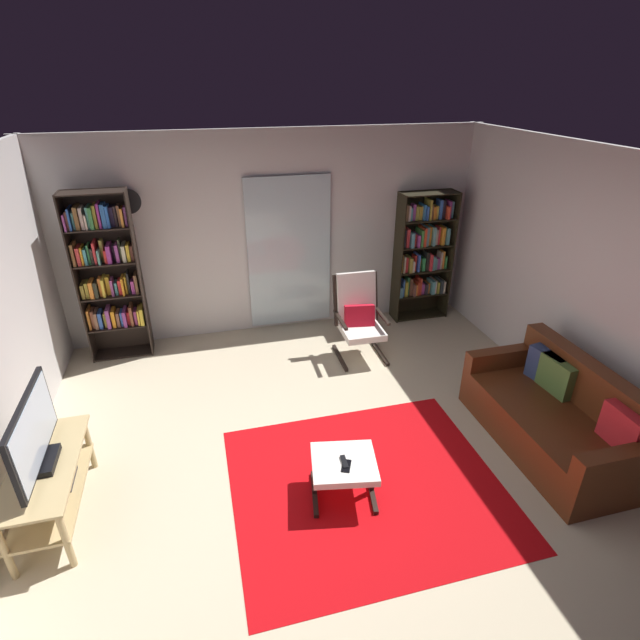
# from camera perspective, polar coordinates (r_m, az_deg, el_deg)

# --- Properties ---
(ground_plane) EXTENTS (7.02, 7.02, 0.00)m
(ground_plane) POSITION_cam_1_polar(r_m,az_deg,el_deg) (4.57, 1.81, -16.88)
(ground_plane) COLOR beige
(wall_back) EXTENTS (5.60, 0.06, 2.60)m
(wall_back) POSITION_cam_1_polar(r_m,az_deg,el_deg) (6.41, -5.38, 9.90)
(wall_back) COLOR silver
(wall_back) RESTS_ON ground
(wall_right) EXTENTS (0.06, 6.00, 2.60)m
(wall_right) POSITION_cam_1_polar(r_m,az_deg,el_deg) (5.18, 32.07, 1.54)
(wall_right) COLOR silver
(wall_right) RESTS_ON ground
(glass_door_panel) EXTENTS (1.10, 0.01, 2.00)m
(glass_door_panel) POSITION_cam_1_polar(r_m,az_deg,el_deg) (6.46, -3.59, 7.76)
(glass_door_panel) COLOR silver
(area_rug) EXTENTS (2.27, 2.00, 0.01)m
(area_rug) POSITION_cam_1_polar(r_m,az_deg,el_deg) (4.43, 5.45, -18.71)
(area_rug) COLOR red
(area_rug) RESTS_ON ground
(tv_stand) EXTENTS (0.48, 1.12, 0.54)m
(tv_stand) POSITION_cam_1_polar(r_m,az_deg,el_deg) (4.48, -29.07, -16.14)
(tv_stand) COLOR tan
(tv_stand) RESTS_ON ground
(television) EXTENTS (0.20, 0.95, 0.58)m
(television) POSITION_cam_1_polar(r_m,az_deg,el_deg) (4.19, -30.50, -11.57)
(television) COLOR black
(television) RESTS_ON tv_stand
(bookshelf_near_tv) EXTENTS (0.70, 0.30, 2.04)m
(bookshelf_near_tv) POSITION_cam_1_polar(r_m,az_deg,el_deg) (6.22, -23.63, 5.22)
(bookshelf_near_tv) COLOR black
(bookshelf_near_tv) RESTS_ON ground
(bookshelf_near_sofa) EXTENTS (0.78, 0.30, 1.79)m
(bookshelf_near_sofa) POSITION_cam_1_polar(r_m,az_deg,el_deg) (6.91, 11.93, 7.72)
(bookshelf_near_sofa) COLOR black
(bookshelf_near_sofa) RESTS_ON ground
(leather_sofa) EXTENTS (0.86, 1.72, 0.82)m
(leather_sofa) POSITION_cam_1_polar(r_m,az_deg,el_deg) (5.12, 25.98, -10.15)
(leather_sofa) COLOR #562812
(leather_sofa) RESTS_ON ground
(lounge_armchair) EXTENTS (0.57, 0.66, 1.02)m
(lounge_armchair) POSITION_cam_1_polar(r_m,az_deg,el_deg) (5.96, 4.57, 0.65)
(lounge_armchair) COLOR black
(lounge_armchair) RESTS_ON ground
(ottoman) EXTENTS (0.60, 0.57, 0.37)m
(ottoman) POSITION_cam_1_polar(r_m,az_deg,el_deg) (4.14, 2.82, -16.81)
(ottoman) COLOR white
(ottoman) RESTS_ON ground
(tv_remote) EXTENTS (0.05, 0.15, 0.02)m
(tv_remote) POSITION_cam_1_polar(r_m,az_deg,el_deg) (4.08, 2.86, -16.27)
(tv_remote) COLOR black
(tv_remote) RESTS_ON ottoman
(cell_phone) EXTENTS (0.12, 0.16, 0.01)m
(cell_phone) POSITION_cam_1_polar(r_m,az_deg,el_deg) (4.05, 3.10, -16.70)
(cell_phone) COLOR black
(cell_phone) RESTS_ON ottoman
(wall_clock) EXTENTS (0.29, 0.03, 0.29)m
(wall_clock) POSITION_cam_1_polar(r_m,az_deg,el_deg) (6.17, -21.57, 12.80)
(wall_clock) COLOR silver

